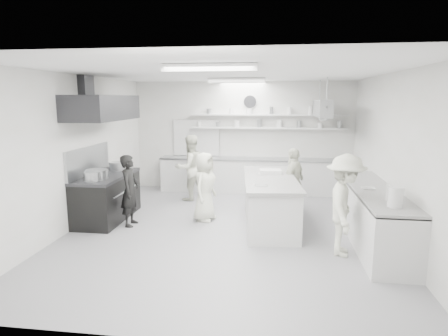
# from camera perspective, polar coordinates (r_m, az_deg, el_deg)

# --- Properties ---
(floor) EXTENTS (6.00, 7.00, 0.02)m
(floor) POSITION_cam_1_polar(r_m,az_deg,el_deg) (7.56, 0.37, -9.36)
(floor) COLOR #9A99A0
(floor) RESTS_ON ground
(ceiling) EXTENTS (6.00, 7.00, 0.02)m
(ceiling) POSITION_cam_1_polar(r_m,az_deg,el_deg) (7.13, 0.39, 14.14)
(ceiling) COLOR white
(ceiling) RESTS_ON wall_back
(wall_back) EXTENTS (6.00, 0.04, 3.00)m
(wall_back) POSITION_cam_1_polar(r_m,az_deg,el_deg) (10.65, 2.77, 4.72)
(wall_back) COLOR silver
(wall_back) RESTS_ON floor
(wall_front) EXTENTS (6.00, 0.04, 3.00)m
(wall_front) POSITION_cam_1_polar(r_m,az_deg,el_deg) (3.81, -6.33, -5.46)
(wall_front) COLOR silver
(wall_front) RESTS_ON floor
(wall_left) EXTENTS (0.04, 7.00, 3.00)m
(wall_left) POSITION_cam_1_polar(r_m,az_deg,el_deg) (8.13, -21.11, 2.31)
(wall_left) COLOR silver
(wall_left) RESTS_ON floor
(wall_right) EXTENTS (0.04, 7.00, 3.00)m
(wall_right) POSITION_cam_1_polar(r_m,az_deg,el_deg) (7.44, 23.97, 1.43)
(wall_right) COLOR silver
(wall_right) RESTS_ON floor
(stove) EXTENTS (0.80, 1.80, 0.90)m
(stove) POSITION_cam_1_polar(r_m,az_deg,el_deg) (8.50, -16.99, -4.35)
(stove) COLOR black
(stove) RESTS_ON floor
(exhaust_hood) EXTENTS (0.85, 2.00, 0.50)m
(exhaust_hood) POSITION_cam_1_polar(r_m,az_deg,el_deg) (8.24, -17.68, 8.55)
(exhaust_hood) COLOR #2A2B2E
(exhaust_hood) RESTS_ON wall_left
(back_counter) EXTENTS (5.00, 0.60, 0.92)m
(back_counter) POSITION_cam_1_polar(r_m,az_deg,el_deg) (10.48, 4.22, -1.13)
(back_counter) COLOR silver
(back_counter) RESTS_ON floor
(shelf_lower) EXTENTS (4.20, 0.26, 0.04)m
(shelf_lower) POSITION_cam_1_polar(r_m,az_deg,el_deg) (10.46, 6.57, 5.94)
(shelf_lower) COLOR silver
(shelf_lower) RESTS_ON wall_back
(shelf_upper) EXTENTS (4.20, 0.26, 0.04)m
(shelf_upper) POSITION_cam_1_polar(r_m,az_deg,el_deg) (10.44, 6.61, 7.85)
(shelf_upper) COLOR silver
(shelf_upper) RESTS_ON wall_back
(pass_through_window) EXTENTS (1.30, 0.04, 1.00)m
(pass_through_window) POSITION_cam_1_polar(r_m,az_deg,el_deg) (10.82, -4.13, 4.53)
(pass_through_window) COLOR black
(pass_through_window) RESTS_ON wall_back
(wall_clock) EXTENTS (0.32, 0.05, 0.32)m
(wall_clock) POSITION_cam_1_polar(r_m,az_deg,el_deg) (10.54, 3.90, 9.82)
(wall_clock) COLOR white
(wall_clock) RESTS_ON wall_back
(right_counter) EXTENTS (0.74, 3.30, 0.94)m
(right_counter) POSITION_cam_1_polar(r_m,az_deg,el_deg) (7.37, 21.19, -6.66)
(right_counter) COLOR silver
(right_counter) RESTS_ON floor
(pot_rack) EXTENTS (0.30, 1.60, 0.40)m
(pot_rack) POSITION_cam_1_polar(r_m,az_deg,el_deg) (9.53, 14.44, 8.58)
(pot_rack) COLOR #9C9FA3
(pot_rack) RESTS_ON ceiling
(light_fixture_front) EXTENTS (1.30, 0.25, 0.10)m
(light_fixture_front) POSITION_cam_1_polar(r_m,az_deg,el_deg) (5.35, -2.13, 14.66)
(light_fixture_front) COLOR silver
(light_fixture_front) RESTS_ON ceiling
(light_fixture_rear) EXTENTS (1.30, 0.25, 0.10)m
(light_fixture_rear) POSITION_cam_1_polar(r_m,az_deg,el_deg) (8.91, 1.89, 12.91)
(light_fixture_rear) COLOR silver
(light_fixture_rear) RESTS_ON ceiling
(prep_island) EXTENTS (1.17, 2.58, 0.92)m
(prep_island) POSITION_cam_1_polar(r_m,az_deg,el_deg) (7.85, 6.80, -5.07)
(prep_island) COLOR silver
(prep_island) RESTS_ON floor
(stove_pot) EXTENTS (0.43, 0.43, 0.24)m
(stove_pot) POSITION_cam_1_polar(r_m,az_deg,el_deg) (8.01, -18.42, -1.06)
(stove_pot) COLOR #9C9FA3
(stove_pot) RESTS_ON stove
(cook_stove) EXTENTS (0.36, 0.53, 1.44)m
(cook_stove) POSITION_cam_1_polar(r_m,az_deg,el_deg) (7.89, -13.83, -3.28)
(cook_stove) COLOR black
(cook_stove) RESTS_ON floor
(cook_back) EXTENTS (1.01, 1.00, 1.65)m
(cook_back) POSITION_cam_1_polar(r_m,az_deg,el_deg) (9.65, -5.07, 0.05)
(cook_back) COLOR silver
(cook_back) RESTS_ON floor
(cook_island_left) EXTENTS (0.62, 0.80, 1.44)m
(cook_island_left) POSITION_cam_1_polar(r_m,az_deg,el_deg) (8.00, -2.90, -2.80)
(cook_island_left) COLOR silver
(cook_island_left) RESTS_ON floor
(cook_island_right) EXTENTS (0.72, 0.95, 1.50)m
(cook_island_right) POSITION_cam_1_polar(r_m,az_deg,el_deg) (8.45, 10.31, -2.06)
(cook_island_right) COLOR silver
(cook_island_right) RESTS_ON floor
(cook_right) EXTENTS (0.80, 1.17, 1.67)m
(cook_right) POSITION_cam_1_polar(r_m,az_deg,el_deg) (6.51, 17.56, -5.32)
(cook_right) COLOR silver
(cook_right) RESTS_ON floor
(bowl_island_a) EXTENTS (0.27, 0.27, 0.06)m
(bowl_island_a) POSITION_cam_1_polar(r_m,az_deg,el_deg) (7.01, 5.60, -2.78)
(bowl_island_a) COLOR #9C9FA3
(bowl_island_a) RESTS_ON prep_island
(bowl_island_b) EXTENTS (0.25, 0.25, 0.07)m
(bowl_island_b) POSITION_cam_1_polar(r_m,az_deg,el_deg) (8.02, 5.55, -1.10)
(bowl_island_b) COLOR silver
(bowl_island_b) RESTS_ON prep_island
(bowl_right) EXTENTS (0.25, 0.25, 0.06)m
(bowl_right) POSITION_cam_1_polar(r_m,az_deg,el_deg) (7.16, 20.65, -2.98)
(bowl_right) COLOR silver
(bowl_right) RESTS_ON right_counter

